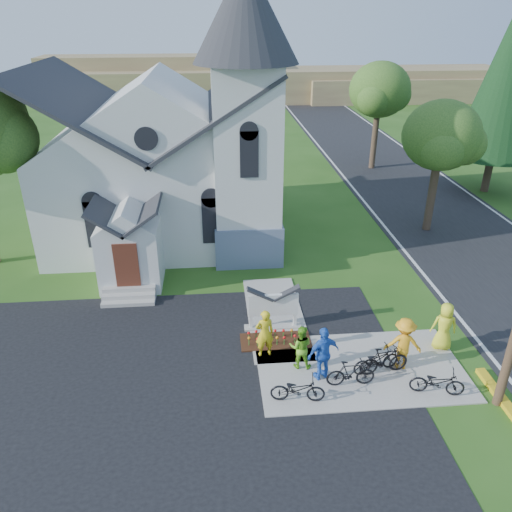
{
  "coord_description": "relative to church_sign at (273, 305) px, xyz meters",
  "views": [
    {
      "loc": [
        -3.27,
        -12.7,
        11.08
      ],
      "look_at": [
        -1.69,
        5.0,
        2.24
      ],
      "focal_mm": 35.0,
      "sensor_mm": 36.0,
      "label": 1
    }
  ],
  "objects": [
    {
      "name": "ground",
      "position": [
        1.2,
        -3.2,
        -1.03
      ],
      "size": [
        120.0,
        120.0,
        0.0
      ],
      "primitive_type": "plane",
      "color": "#2A5217",
      "rests_on": "ground"
    },
    {
      "name": "parking_lot",
      "position": [
        -5.8,
        -5.2,
        -1.02
      ],
      "size": [
        20.0,
        16.0,
        0.02
      ],
      "primitive_type": "cube",
      "color": "black",
      "rests_on": "ground"
    },
    {
      "name": "road",
      "position": [
        11.2,
        11.8,
        -1.02
      ],
      "size": [
        8.0,
        90.0,
        0.02
      ],
      "primitive_type": "cube",
      "color": "black",
      "rests_on": "ground"
    },
    {
      "name": "sidewalk",
      "position": [
        2.7,
        -2.7,
        -1.0
      ],
      "size": [
        7.0,
        4.0,
        0.05
      ],
      "primitive_type": "cube",
      "color": "#A49E94",
      "rests_on": "ground"
    },
    {
      "name": "church",
      "position": [
        -4.28,
        9.28,
        4.22
      ],
      "size": [
        12.35,
        12.0,
        13.0
      ],
      "color": "silver",
      "rests_on": "ground"
    },
    {
      "name": "church_sign",
      "position": [
        0.0,
        0.0,
        0.0
      ],
      "size": [
        2.2,
        0.4,
        1.7
      ],
      "color": "#A49E94",
      "rests_on": "ground"
    },
    {
      "name": "flower_bed",
      "position": [
        0.0,
        -0.9,
        -0.99
      ],
      "size": [
        2.6,
        1.1,
        0.07
      ],
      "primitive_type": "cube",
      "color": "#371E0F",
      "rests_on": "ground"
    },
    {
      "name": "tree_road_near",
      "position": [
        9.7,
        8.8,
        4.18
      ],
      "size": [
        4.0,
        4.0,
        7.05
      ],
      "color": "#3B2920",
      "rests_on": "ground"
    },
    {
      "name": "tree_road_mid",
      "position": [
        10.2,
        20.8,
        4.75
      ],
      "size": [
        4.4,
        4.4,
        7.8
      ],
      "color": "#3B2920",
      "rests_on": "ground"
    },
    {
      "name": "conifer",
      "position": [
        16.2,
        14.8,
        6.36
      ],
      "size": [
        5.2,
        5.2,
        12.4
      ],
      "color": "#3B2920",
      "rests_on": "ground"
    },
    {
      "name": "distant_hills",
      "position": [
        4.56,
        53.13,
        1.15
      ],
      "size": [
        61.0,
        10.0,
        5.6
      ],
      "color": "olive",
      "rests_on": "ground"
    },
    {
      "name": "cyclist_0",
      "position": [
        -0.5,
        -1.67,
        -0.06
      ],
      "size": [
        0.73,
        0.55,
        1.83
      ],
      "primitive_type": "imported",
      "rotation": [
        0.0,
        0.0,
        3.32
      ],
      "color": "yellow",
      "rests_on": "sidewalk"
    },
    {
      "name": "bike_0",
      "position": [
        0.28,
        -4.07,
        -0.53
      ],
      "size": [
        1.77,
        0.81,
        0.9
      ],
      "primitive_type": "imported",
      "rotation": [
        0.0,
        0.0,
        1.44
      ],
      "color": "black",
      "rests_on": "sidewalk"
    },
    {
      "name": "cyclist_1",
      "position": [
        0.64,
        -2.41,
        -0.17
      ],
      "size": [
        0.88,
        0.75,
        1.61
      ],
      "primitive_type": "imported",
      "rotation": [
        0.0,
        0.0,
        2.95
      ],
      "color": "#68B722",
      "rests_on": "sidewalk"
    },
    {
      "name": "bike_1",
      "position": [
        2.11,
        -3.51,
        -0.5
      ],
      "size": [
        1.6,
        0.47,
        0.96
      ],
      "primitive_type": "imported",
      "rotation": [
        0.0,
        0.0,
        1.56
      ],
      "color": "black",
      "rests_on": "sidewalk"
    },
    {
      "name": "cyclist_2",
      "position": [
        1.28,
        -3.05,
        0.0
      ],
      "size": [
        1.24,
        0.83,
        1.96
      ],
      "primitive_type": "imported",
      "rotation": [
        0.0,
        0.0,
        3.48
      ],
      "color": "blue",
      "rests_on": "sidewalk"
    },
    {
      "name": "bike_2",
      "position": [
        3.14,
        -2.88,
        -0.53
      ],
      "size": [
        1.79,
        0.98,
        0.89
      ],
      "primitive_type": "imported",
      "rotation": [
        0.0,
        0.0,
        1.81
      ],
      "color": "black",
      "rests_on": "sidewalk"
    },
    {
      "name": "cyclist_3",
      "position": [
        4.07,
        -2.73,
        -0.02
      ],
      "size": [
        1.36,
        0.96,
        1.91
      ],
      "primitive_type": "imported",
      "rotation": [
        0.0,
        0.0,
        2.92
      ],
      "color": "orange",
      "rests_on": "sidewalk"
    },
    {
      "name": "bike_3",
      "position": [
        3.37,
        -3.01,
        -0.46
      ],
      "size": [
        1.77,
        0.7,
        1.04
      ],
      "primitive_type": "imported",
      "rotation": [
        0.0,
        0.0,
        1.7
      ],
      "color": "black",
      "rests_on": "sidewalk"
    },
    {
      "name": "cyclist_4",
      "position": [
        5.9,
        -1.83,
        -0.06
      ],
      "size": [
        1.0,
        0.75,
        1.84
      ],
      "primitive_type": "imported",
      "rotation": [
        0.0,
        0.0,
        2.94
      ],
      "color": "yellow",
      "rests_on": "sidewalk"
    },
    {
      "name": "bike_4",
      "position": [
        4.74,
        -4.13,
        -0.53
      ],
      "size": [
        1.79,
        0.99,
        0.89
      ],
      "primitive_type": "imported",
      "rotation": [
        0.0,
        0.0,
        1.33
      ],
      "color": "black",
      "rests_on": "sidewalk"
    }
  ]
}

